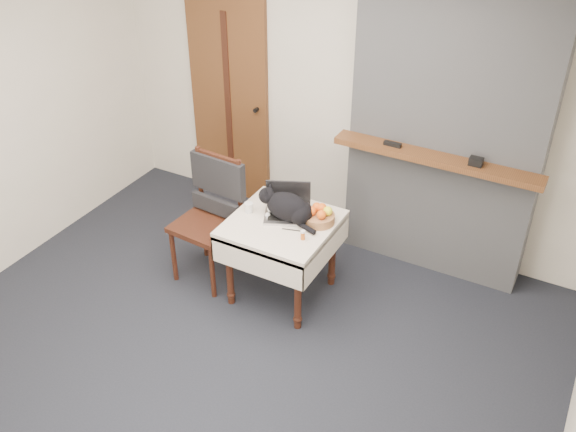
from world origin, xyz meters
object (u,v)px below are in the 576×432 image
at_px(cream_jar, 249,208).
at_px(pill_bottle, 303,235).
at_px(laptop, 288,207).
at_px(cat, 289,207).
at_px(door, 230,101).
at_px(fruit_basket, 319,216).
at_px(side_table, 282,234).
at_px(chair, 213,201).

relative_size(cream_jar, pill_bottle, 1.05).
height_order(laptop, cat, same).
bearing_deg(pill_bottle, laptop, 136.52).
relative_size(door, pill_bottle, 26.88).
relative_size(door, fruit_basket, 8.27).
relative_size(laptop, fruit_basket, 1.80).
bearing_deg(side_table, laptop, 96.82).
height_order(cream_jar, fruit_basket, fruit_basket).
distance_m(side_table, chair, 0.65).
bearing_deg(chair, fruit_basket, 11.17).
bearing_deg(cat, laptop, 122.36).
xyz_separation_m(side_table, pill_bottle, (0.25, -0.13, 0.15)).
distance_m(cream_jar, fruit_basket, 0.56).
relative_size(side_table, fruit_basket, 3.23).
bearing_deg(cream_jar, fruit_basket, 13.90).
xyz_separation_m(fruit_basket, chair, (-0.89, -0.11, -0.07)).
height_order(door, pill_bottle, door).
bearing_deg(side_table, pill_bottle, -27.66).
bearing_deg(laptop, side_table, -107.54).
bearing_deg(door, cat, -41.81).
bearing_deg(cat, chair, 179.59).
relative_size(side_table, laptop, 1.79).
xyz_separation_m(pill_bottle, chair, (-0.89, 0.15, -0.06)).
distance_m(laptop, fruit_basket, 0.27).
bearing_deg(pill_bottle, chair, 170.36).
xyz_separation_m(side_table, cream_jar, (-0.29, -0.00, 0.15)).
bearing_deg(cat, pill_bottle, -42.67).
bearing_deg(pill_bottle, fruit_basket, 89.13).
distance_m(side_table, laptop, 0.21).
relative_size(cat, chair, 0.50).
bearing_deg(cat, fruit_basket, 18.20).
bearing_deg(cream_jar, laptop, 23.56).
xyz_separation_m(cat, pill_bottle, (0.21, -0.18, -0.07)).
bearing_deg(cat, door, 135.51).
bearing_deg(chair, door, 120.29).
bearing_deg(cat, cream_jar, -173.66).
bearing_deg(laptop, door, 114.53).
height_order(door, cat, door).
distance_m(door, chair, 1.29).
bearing_deg(fruit_basket, cream_jar, -166.10).
bearing_deg(laptop, cat, -79.32).
height_order(laptop, chair, chair).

